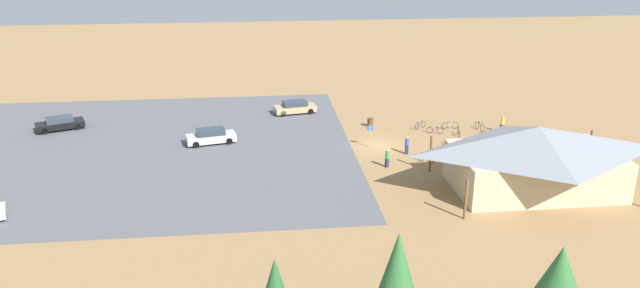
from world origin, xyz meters
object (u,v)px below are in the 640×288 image
object	(u,v)px
lot_sign	(370,133)
bicycle_silver_back_row	(450,125)
bicycle_orange_yard_front	(487,136)
visitor_crossing_yard	(407,145)
trash_bin	(370,122)
bicycle_purple_near_porch	(435,130)
bicycle_teal_edge_south	(480,126)
pine_mideast	(559,282)
car_black_aisle_side	(60,123)
bicycle_red_trailside	(444,146)
bicycle_green_lone_west	(522,140)
bicycle_white_edge_north	(426,159)
bike_pavilion	(536,155)
bicycle_blue_yard_center	(420,125)
bicycle_black_yard_right	(556,146)
visitor_by_pavilion	(387,158)
car_tan_end_stall	(295,107)
bicycle_yellow_lone_east	(459,132)
car_silver_second_row	(211,136)
visitor_near_lot	(502,124)

from	to	relation	value
lot_sign	bicycle_silver_back_row	world-z (taller)	lot_sign
bicycle_orange_yard_front	visitor_crossing_yard	xyz separation A→B (m)	(8.73, 2.94, 0.49)
trash_bin	bicycle_purple_near_porch	bearing A→B (deg)	154.16
bicycle_teal_edge_south	pine_mideast	bearing A→B (deg)	75.49
bicycle_teal_edge_south	car_black_aisle_side	bearing A→B (deg)	-6.09
bicycle_purple_near_porch	bicycle_teal_edge_south	bearing A→B (deg)	-172.37
bicycle_red_trailside	lot_sign	bearing A→B (deg)	-11.94
bicycle_red_trailside	bicycle_orange_yard_front	world-z (taller)	bicycle_orange_yard_front
bicycle_green_lone_west	bicycle_white_edge_north	size ratio (longest dim) A/B	1.11
bike_pavilion	visitor_crossing_yard	world-z (taller)	bike_pavilion
bike_pavilion	bicycle_silver_back_row	bearing A→B (deg)	-83.39
trash_bin	bicycle_white_edge_north	size ratio (longest dim) A/B	0.63
bicycle_blue_yard_center	bicycle_purple_near_porch	bearing A→B (deg)	121.50
bicycle_black_yard_right	car_black_aisle_side	world-z (taller)	car_black_aisle_side
visitor_by_pavilion	bicycle_black_yard_right	bearing A→B (deg)	-170.88
pine_mideast	bicycle_purple_near_porch	xyz separation A→B (m)	(-3.92, -33.38, -3.65)
bicycle_teal_edge_south	bicycle_black_yard_right	bearing A→B (deg)	128.50
car_tan_end_stall	bicycle_green_lone_west	bearing A→B (deg)	149.52
bicycle_red_trailside	bicycle_black_yard_right	world-z (taller)	bicycle_red_trailside
bicycle_yellow_lone_east	car_tan_end_stall	bearing A→B (deg)	-30.81
bicycle_white_edge_north	visitor_crossing_yard	bearing A→B (deg)	-63.96
bicycle_yellow_lone_east	bicycle_white_edge_north	distance (m)	8.57
bicycle_black_yard_right	bicycle_white_edge_north	bearing A→B (deg)	8.76
pine_mideast	car_black_aisle_side	size ratio (longest dim) A/B	1.18
bicycle_red_trailside	bicycle_black_yard_right	xyz separation A→B (m)	(-10.39, 1.05, -0.00)
lot_sign	bicycle_green_lone_west	world-z (taller)	lot_sign
car_silver_second_row	car_black_aisle_side	bearing A→B (deg)	-20.76
bicycle_yellow_lone_east	car_silver_second_row	world-z (taller)	car_silver_second_row
bicycle_blue_yard_center	car_tan_end_stall	size ratio (longest dim) A/B	0.29
bicycle_red_trailside	bicycle_orange_yard_front	bearing A→B (deg)	-155.86
bicycle_black_yard_right	visitor_by_pavilion	bearing A→B (deg)	9.12
bicycle_purple_near_porch	bicycle_blue_yard_center	size ratio (longest dim) A/B	1.15
bicycle_blue_yard_center	lot_sign	bearing A→B (deg)	38.35
bike_pavilion	car_silver_second_row	size ratio (longest dim) A/B	2.95
bike_pavilion	bicycle_red_trailside	distance (m)	10.77
bicycle_yellow_lone_east	car_black_aisle_side	world-z (taller)	car_black_aisle_side
bike_pavilion	bicycle_white_edge_north	distance (m)	9.79
bicycle_white_edge_north	bicycle_purple_near_porch	bearing A→B (deg)	-111.70
trash_bin	car_tan_end_stall	size ratio (longest dim) A/B	0.19
car_silver_second_row	bike_pavilion	bearing A→B (deg)	152.35
bicycle_yellow_lone_east	car_silver_second_row	size ratio (longest dim) A/B	0.33
bike_pavilion	bicycle_yellow_lone_east	size ratio (longest dim) A/B	8.98
bicycle_black_yard_right	bicycle_blue_yard_center	bearing A→B (deg)	-34.00
visitor_near_lot	visitor_by_pavilion	bearing A→B (deg)	30.89
bicycle_orange_yard_front	bicycle_white_edge_north	world-z (taller)	bicycle_orange_yard_front
bicycle_silver_back_row	car_black_aisle_side	distance (m)	39.79
bicycle_silver_back_row	car_black_aisle_side	world-z (taller)	car_black_aisle_side
bicycle_white_edge_north	car_tan_end_stall	xyz separation A→B (m)	(10.38, -16.10, 0.36)
bicycle_yellow_lone_east	bicycle_purple_near_porch	xyz separation A→B (m)	(2.15, -0.93, -0.00)
bicycle_green_lone_west	bicycle_yellow_lone_east	distance (m)	6.00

